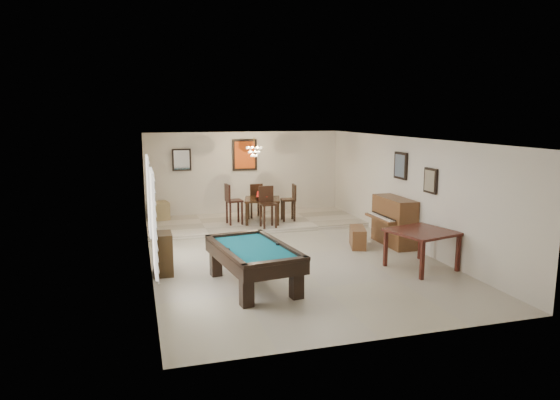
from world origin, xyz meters
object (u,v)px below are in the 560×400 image
dining_chair_north (255,200)px  apothecary_chest (163,254)px  dining_chair_west (234,204)px  chandelier (254,148)px  dining_table (262,208)px  corner_bench (160,211)px  piano_bench (358,237)px  pool_table (253,267)px  flower_vase (262,190)px  upright_piano (389,222)px  square_table (421,250)px  dining_chair_south (268,207)px  dining_chair_east (288,203)px

dining_chair_north → apothecary_chest: bearing=52.9°
dining_chair_west → chandelier: bearing=-72.9°
dining_table → corner_bench: 3.01m
piano_bench → apothecary_chest: (-4.58, -0.82, 0.19)m
pool_table → flower_vase: 4.98m
upright_piano → dining_chair_north: upright_piano is taller
dining_chair_north → chandelier: size_ratio=1.69×
corner_bench → square_table: bearing=-50.3°
upright_piano → dining_table: (-2.44, 2.80, -0.06)m
dining_chair_west → chandelier: 1.67m
pool_table → piano_bench: 3.62m
square_table → dining_chair_west: (-2.97, 4.69, 0.28)m
flower_vase → dining_chair_south: size_ratio=0.21×
piano_bench → flower_vase: flower_vase is taller
dining_chair_south → dining_chair_west: bearing=136.5°
dining_chair_east → dining_table: bearing=-82.2°
apothecary_chest → upright_piano: bearing=8.1°
chandelier → dining_chair_north: bearing=75.9°
dining_table → chandelier: size_ratio=1.61×
flower_vase → dining_chair_south: 0.75m
dining_chair_west → dining_chair_east: (1.56, 0.01, -0.04)m
flower_vase → chandelier: bearing=117.5°
apothecary_chest → flower_vase: flower_vase is taller
upright_piano → flower_vase: 3.74m
piano_bench → upright_piano: bearing=-3.8°
upright_piano → apothecary_chest: size_ratio=1.65×
flower_vase → dining_table: bearing=0.0°
square_table → dining_table: bearing=114.9°
piano_bench → dining_table: 3.22m
apothecary_chest → dining_table: dining_table is taller
dining_chair_west → chandelier: chandelier is taller
dining_chair_south → corner_bench: bearing=141.7°
square_table → dining_chair_west: size_ratio=1.03×
dining_chair_east → corner_bench: 3.72m
apothecary_chest → dining_table: (2.93, 3.56, 0.10)m
upright_piano → dining_chair_west: size_ratio=1.23×
square_table → dining_chair_east: dining_chair_east is taller
square_table → dining_chair_west: 5.55m
flower_vase → upright_piano: bearing=-48.9°
square_table → dining_chair_south: size_ratio=1.05×
flower_vase → dining_chair_east: dining_chair_east is taller
pool_table → dining_chair_south: 4.32m
upright_piano → corner_bench: size_ratio=2.48×
dining_chair_east → apothecary_chest: bearing=-40.2°
dining_chair_west → corner_bench: 2.32m
square_table → flower_vase: bearing=114.9°
dining_table → dining_chair_east: (0.77, 0.03, 0.12)m
square_table → dining_table: dining_table is taller
dining_table → flower_vase: 0.52m
upright_piano → dining_chair_east: dining_chair_east is taller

